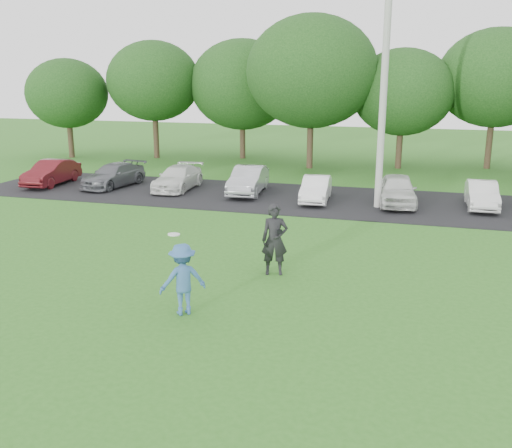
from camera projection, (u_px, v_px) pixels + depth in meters
The scene contains 7 objects.
ground at pixel (213, 317), 12.89m from camera, with size 100.00×100.00×0.00m, color #2F6B1E.
parking_lot at pixel (317, 200), 24.96m from camera, with size 32.00×6.50×0.03m, color black.
utility_pole at pixel (384, 77), 22.22m from camera, with size 0.28×0.28×10.42m, color #AAABA5.
frisbee_player at pixel (183, 279), 12.89m from camera, with size 1.23×1.14×1.91m.
camera_bystander at pixel (275, 240), 15.45m from camera, with size 0.82×0.65×1.96m.
parked_cars at pixel (322, 186), 24.89m from camera, with size 28.11×4.51×1.25m.
tree_row at pixel (376, 82), 32.37m from camera, with size 42.39×9.85×8.64m.
Camera 1 is at (4.28, -11.18, 5.31)m, focal length 40.00 mm.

